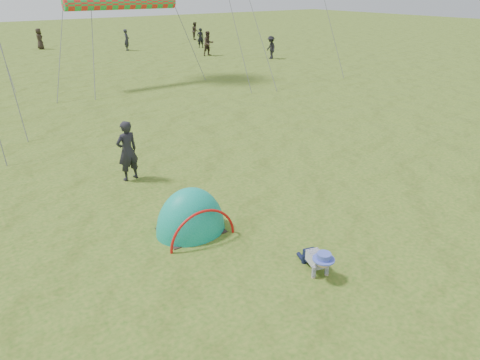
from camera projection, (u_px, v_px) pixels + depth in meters
ground at (278, 275)px, 8.06m from camera, size 140.00×140.00×0.00m
crawling_toddler at (318, 260)px, 8.02m from camera, size 0.72×0.87×0.57m
popup_tent at (191, 230)px, 9.52m from camera, size 1.63×1.37×2.04m
standing_adult at (127, 151)px, 11.68m from camera, size 0.68×0.50×1.69m
crowd_person_0 at (200, 38)px, 36.95m from camera, size 0.67×0.54×1.62m
crowd_person_1 at (208, 44)px, 32.67m from camera, size 0.89×0.70×1.79m
crowd_person_3 at (271, 47)px, 31.33m from camera, size 0.81×1.15×1.61m
crowd_person_4 at (39, 39)px, 36.03m from camera, size 0.59×0.85×1.68m
crowd_person_6 at (127, 40)px, 35.27m from camera, size 0.68×0.74×1.69m
crowd_person_7 at (195, 31)px, 42.32m from camera, size 0.94×1.01×1.67m
rainbow_tube_kite at (122, 3)px, 21.85m from camera, size 5.84×0.64×0.64m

